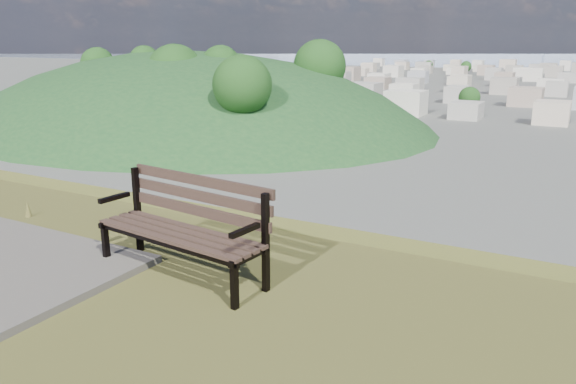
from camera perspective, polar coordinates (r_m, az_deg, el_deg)
The scene contains 4 objects.
park_bench at distance 5.03m, azimuth -10.31°, elevation -2.96°, with size 1.72×0.74×0.87m.
green_wooded_hill at distance 183.64m, azimuth -10.14°, elevation 6.69°, with size 182.14×145.71×91.07m.
city_trees at distance 322.13m, azimuth 23.80°, elevation 10.13°, with size 406.52×387.20×9.98m.
far_hills at distance 1405.44m, azimuth 26.77°, elevation 13.71°, with size 2050.00×340.00×60.00m.
Camera 1 is at (1.85, -1.12, 27.05)m, focal length 35.00 mm.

